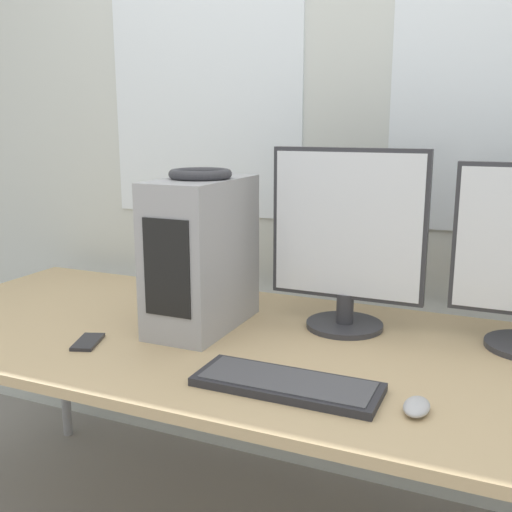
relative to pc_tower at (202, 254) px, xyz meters
name	(u,v)px	position (x,y,z in m)	size (l,w,h in m)	color
wall_back	(347,122)	(0.29, 0.55, 0.39)	(8.00, 0.07, 2.70)	silver
desk	(283,357)	(0.29, -0.05, -0.26)	(2.50, 0.95, 0.74)	tan
pc_tower	(202,254)	(0.00, 0.00, 0.00)	(0.20, 0.40, 0.45)	#9E9EA3
headphones	(200,174)	(0.00, 0.00, 0.24)	(0.19, 0.19, 0.03)	#333338
monitor_main	(347,239)	(0.40, 0.16, 0.05)	(0.46, 0.23, 0.54)	#333338
keyboard	(287,384)	(0.40, -0.32, -0.21)	(0.44, 0.16, 0.02)	#28282D
mouse	(417,407)	(0.69, -0.32, -0.21)	(0.06, 0.10, 0.03)	#B2B2B7
cell_phone	(88,342)	(-0.22, -0.27, -0.22)	(0.10, 0.14, 0.01)	#232328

